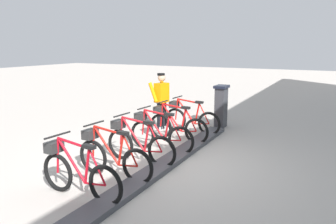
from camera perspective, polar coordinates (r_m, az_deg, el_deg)
name	(u,v)px	position (r m, az deg, el deg)	size (l,w,h in m)	color
ground_plane	(168,164)	(7.00, 0.00, -9.04)	(60.00, 60.00, 0.00)	#B7AEA4
dock_rail_base	(168,162)	(6.98, 0.00, -8.66)	(0.44, 6.28, 0.10)	#47474C
payment_kiosk	(221,106)	(10.07, 9.16, 1.11)	(0.36, 0.52, 1.28)	#38383D
bike_docked_0	(190,118)	(9.34, 3.74, -1.06)	(1.72, 0.54, 1.02)	black
bike_docked_1	(175,125)	(8.53, 1.29, -2.24)	(1.72, 0.54, 1.02)	black
bike_docked_2	(158,133)	(7.75, -1.68, -3.67)	(1.72, 0.54, 1.02)	black
bike_docked_3	(137,143)	(6.99, -5.32, -5.39)	(1.72, 0.54, 1.02)	black
bike_docked_4	(111,156)	(6.28, -9.84, -7.49)	(1.72, 0.54, 1.02)	black
bike_docked_5	(77,172)	(5.63, -15.51, -10.03)	(1.72, 0.54, 1.02)	black
worker_near_rack	(161,99)	(9.63, -1.15, 2.24)	(0.55, 0.68, 1.66)	white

